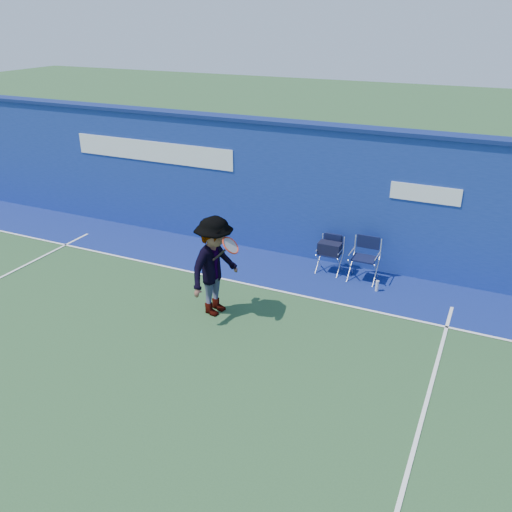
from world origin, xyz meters
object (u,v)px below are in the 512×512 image
at_px(directors_chair_left, 330,257).
at_px(directors_chair_right, 364,267).
at_px(tennis_player, 215,266).
at_px(water_bottle, 377,286).

bearing_deg(directors_chair_left, directors_chair_right, -4.50).
relative_size(directors_chair_left, directors_chair_right, 0.89).
xyz_separation_m(directors_chair_left, tennis_player, (-1.41, -2.58, 0.62)).
bearing_deg(water_bottle, tennis_player, -140.53).
bearing_deg(directors_chair_left, tennis_player, -118.64).
xyz_separation_m(directors_chair_left, water_bottle, (1.18, -0.45, -0.23)).
bearing_deg(water_bottle, directors_chair_right, 135.41).
distance_m(directors_chair_left, tennis_player, 3.01).
relative_size(directors_chair_left, tennis_player, 0.43).
height_order(directors_chair_left, directors_chair_right, directors_chair_right).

